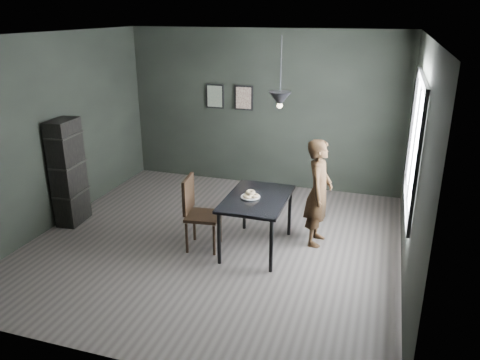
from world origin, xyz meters
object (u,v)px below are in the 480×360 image
(white_plate, at_px, (250,197))
(pendant_lamp, at_px, (280,99))
(cafe_table, at_px, (257,203))
(woman, at_px, (319,193))
(wood_chair, at_px, (197,208))
(shelf_unit, at_px, (68,172))

(white_plate, bearing_deg, pendant_lamp, 22.47)
(cafe_table, relative_size, white_plate, 5.22)
(woman, height_order, pendant_lamp, pendant_lamp)
(wood_chair, bearing_deg, cafe_table, 7.34)
(white_plate, height_order, pendant_lamp, pendant_lamp)
(white_plate, distance_m, shelf_unit, 2.84)
(woman, bearing_deg, pendant_lamp, 125.62)
(woman, relative_size, shelf_unit, 0.93)
(woman, distance_m, shelf_unit, 3.70)
(cafe_table, distance_m, shelf_unit, 2.92)
(white_plate, relative_size, wood_chair, 0.23)
(wood_chair, bearing_deg, pendant_lamp, 9.11)
(cafe_table, relative_size, woman, 0.80)
(woman, bearing_deg, shelf_unit, 99.31)
(woman, relative_size, wood_chair, 1.47)
(woman, xyz_separation_m, pendant_lamp, (-0.50, -0.33, 1.30))
(pendant_lamp, bearing_deg, white_plate, -157.53)
(white_plate, height_order, shelf_unit, shelf_unit)
(wood_chair, relative_size, pendant_lamp, 1.17)
(white_plate, distance_m, wood_chair, 0.74)
(wood_chair, distance_m, pendant_lamp, 1.82)
(cafe_table, distance_m, wood_chair, 0.81)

